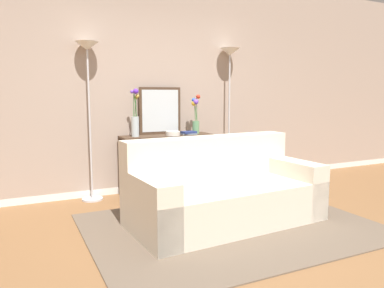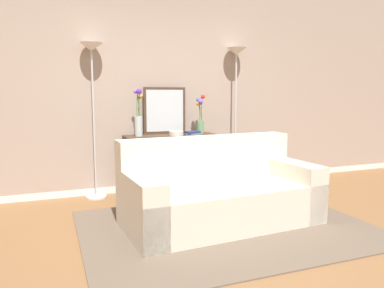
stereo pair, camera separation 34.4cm
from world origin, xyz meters
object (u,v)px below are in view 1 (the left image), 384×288
book_stack (189,133)px  console_table (167,153)px  couch (223,193)px  fruit_bowl (173,133)px  floor_lamp_left (88,77)px  vase_tall_flowers (135,120)px  vase_short_flowers (196,116)px  book_row_under_console (139,192)px  wall_mirror (160,111)px  floor_lamp_right (230,78)px

book_stack → console_table: bearing=158.9°
couch → fruit_bowl: 1.33m
console_table → fruit_bowl: fruit_bowl is taller
floor_lamp_left → book_stack: bearing=-8.7°
couch → vase_tall_flowers: bearing=111.8°
couch → vase_short_flowers: size_ratio=3.78×
fruit_bowl → book_row_under_console: 0.89m
console_table → fruit_bowl: size_ratio=6.59×
couch → book_row_under_console: size_ratio=8.12×
book_stack → wall_mirror: bearing=140.1°
vase_short_flowers → book_stack: vase_short_flowers is taller
vase_tall_flowers → fruit_bowl: size_ratio=3.24×
wall_mirror → book_stack: size_ratio=2.98×
fruit_bowl → console_table: bearing=109.8°
wall_mirror → vase_tall_flowers: (-0.41, -0.17, -0.10)m
vase_tall_flowers → vase_short_flowers: 0.87m
vase_short_flowers → book_stack: bearing=-144.0°
couch → wall_mirror: wall_mirror is taller
wall_mirror → book_row_under_console: (-0.36, -0.15, -1.05)m
couch → book_stack: size_ratio=9.52×
floor_lamp_right → book_stack: 1.07m
couch → vase_short_flowers: 1.57m
couch → vase_tall_flowers: (-0.53, 1.32, 0.70)m
book_stack → book_row_under_console: book_stack is taller
floor_lamp_right → vase_tall_flowers: size_ratio=3.26×
couch → floor_lamp_right: size_ratio=1.02×
fruit_bowl → book_stack: fruit_bowl is taller
floor_lamp_right → fruit_bowl: size_ratio=10.56×
couch → book_row_under_console: 1.45m
console_table → floor_lamp_right: bearing=4.9°
vase_tall_flowers → vase_short_flowers: bearing=1.9°
vase_tall_flowers → book_stack: 0.74m
console_table → wall_mirror: 0.59m
wall_mirror → vase_short_flowers: size_ratio=1.18×
couch → book_stack: bearing=81.5°
floor_lamp_right → fruit_bowl: floor_lamp_right is taller
floor_lamp_left → vase_short_flowers: size_ratio=3.66×
vase_tall_flowers → book_row_under_console: bearing=23.6°
couch → fruit_bowl: bearing=92.3°
book_stack → floor_lamp_left: bearing=171.3°
console_table → book_row_under_console: (-0.40, 0.00, -0.49)m
book_stack → book_row_under_console: size_ratio=0.85×
console_table → book_stack: size_ratio=5.83×
couch → vase_short_flowers: bearing=75.7°
floor_lamp_left → floor_lamp_right: bearing=-0.0°
vase_short_flowers → book_row_under_console: vase_short_flowers is taller
floor_lamp_right → wall_mirror: size_ratio=3.13×
floor_lamp_right → console_table: bearing=-175.1°
vase_tall_flowers → floor_lamp_right: bearing=4.1°
console_table → vase_short_flowers: size_ratio=2.31×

